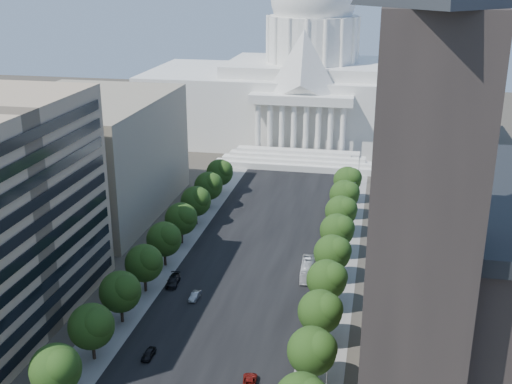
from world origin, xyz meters
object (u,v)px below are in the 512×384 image
Objects in this scene: car_dark_a at (149,354)px; car_dark_b at (173,281)px; city_bus at (307,269)px; car_silver at (195,296)px; car_red at (250,381)px.

car_dark_b reaches higher than car_dark_a.
city_bus is at bearing 59.53° from car_dark_a.
car_dark_a is 25.97m from car_dark_b.
city_bus is (22.17, 34.96, 0.79)m from car_dark_a.
city_bus reaches higher than car_silver.
car_silver is 29.32m from car_red.
car_dark_a reaches higher than car_red.
city_bus is (4.20, 38.86, 0.79)m from car_red.
car_dark_b is at bearing 143.88° from car_silver.
city_bus is at bearing 38.45° from car_silver.
car_dark_a is 18.39m from car_red.
car_dark_a is at bearing -92.09° from car_silver.
car_dark_b is at bearing -163.72° from city_bus.
city_bus reaches higher than car_dark_b.
car_silver is at bearing -63.47° from car_red.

